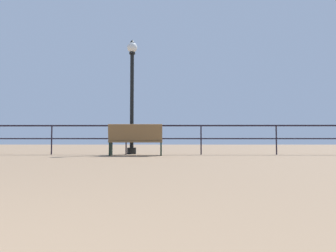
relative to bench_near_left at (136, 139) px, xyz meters
name	(u,v)px	position (x,y,z in m)	size (l,w,h in m)	color
pier_railing	(126,132)	(-0.40, 0.68, 0.21)	(24.74, 0.05, 0.98)	black
bench_near_left	(136,139)	(0.00, 0.00, 0.00)	(1.65, 0.63, 0.96)	brown
lamppost_center	(132,88)	(-0.26, 0.99, 1.74)	(0.35, 0.35, 3.95)	black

